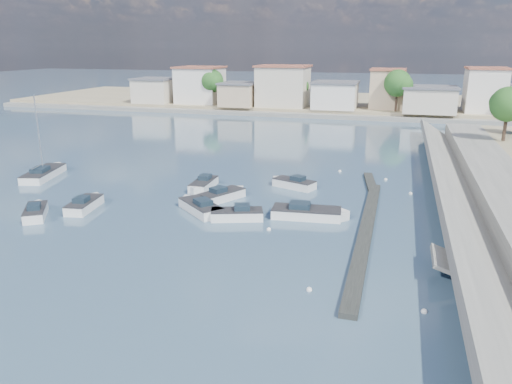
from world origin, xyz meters
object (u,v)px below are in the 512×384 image
motorboat_c (199,207)px  motorboat_e (86,204)px  motorboat_b (224,195)px  motorboat_g (203,185)px  motorboat_a (36,212)px  sailboat (45,173)px  motorboat_f (292,184)px  motorboat_d (234,215)px  motorboat_h (310,214)px

motorboat_c → motorboat_e: size_ratio=1.02×
motorboat_b → motorboat_g: size_ratio=0.97×
motorboat_b → motorboat_c: 4.01m
motorboat_a → sailboat: bearing=125.2°
motorboat_f → motorboat_d: bearing=-103.5°
motorboat_d → motorboat_h: size_ratio=0.75×
motorboat_h → sailboat: 30.48m
motorboat_d → motorboat_f: (2.58, 10.73, 0.00)m
motorboat_c → motorboat_d: same height
motorboat_g → motorboat_e: bearing=-131.3°
motorboat_d → motorboat_e: same height
motorboat_a → sailboat: (-7.96, 11.27, 0.03)m
motorboat_g → motorboat_c: bearing=-70.7°
motorboat_f → motorboat_h: 9.28m
motorboat_b → motorboat_f: 7.74m
motorboat_b → sailboat: (-21.41, 2.40, 0.03)m
motorboat_a → motorboat_h: bearing=15.0°
motorboat_a → motorboat_d: bearing=13.3°
motorboat_e → sailboat: sailboat is taller
motorboat_b → motorboat_h: same height
motorboat_h → sailboat: sailboat is taller
motorboat_c → sailboat: bearing=162.9°
motorboat_g → motorboat_a: bearing=-131.9°
motorboat_d → motorboat_e: 13.37m
motorboat_d → sailboat: (-24.07, 7.45, 0.03)m
motorboat_b → motorboat_h: (8.60, -2.97, 0.00)m
motorboat_a → motorboat_e: bearing=46.4°
motorboat_a → motorboat_g: size_ratio=0.86×
motorboat_d → motorboat_g: (-5.82, 7.66, 0.00)m
motorboat_a → motorboat_g: same height
motorboat_b → motorboat_d: same height
motorboat_g → motorboat_d: bearing=-52.8°
motorboat_d → sailboat: 25.20m
motorboat_d → sailboat: size_ratio=0.53×
motorboat_a → motorboat_b: 16.11m
motorboat_a → motorboat_h: same height
motorboat_g → motorboat_h: bearing=-25.4°
motorboat_g → motorboat_h: size_ratio=0.77×
motorboat_b → motorboat_g: same height
motorboat_e → motorboat_h: (19.28, 2.99, 0.00)m
motorboat_d → motorboat_h: 6.29m
motorboat_h → motorboat_g: bearing=154.6°
motorboat_f → motorboat_b: bearing=-132.7°
motorboat_a → motorboat_d: size_ratio=0.88×
motorboat_e → motorboat_h: 19.51m
motorboat_g → motorboat_h: same height
motorboat_b → motorboat_g: bearing=140.3°
motorboat_c → sailboat: size_ratio=0.56×
motorboat_a → motorboat_e: size_ratio=0.86×
motorboat_e → motorboat_f: (15.93, 11.64, -0.00)m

